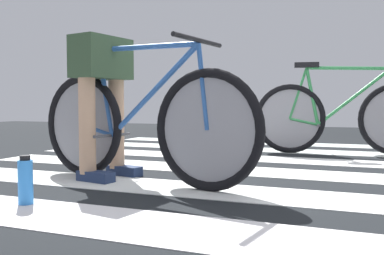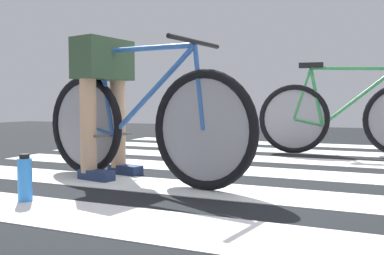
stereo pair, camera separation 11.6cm
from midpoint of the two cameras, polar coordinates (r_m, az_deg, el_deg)
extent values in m
cube|color=black|center=(2.77, 9.76, -7.57)|extent=(18.00, 14.00, 0.02)
cube|color=silver|center=(1.66, 3.42, -14.52)|extent=(5.20, 0.44, 0.00)
cube|color=silver|center=(2.39, 7.01, -9.01)|extent=(5.20, 0.44, 0.00)
cube|color=silver|center=(3.11, 12.67, -6.20)|extent=(5.20, 0.44, 0.00)
cube|color=silver|center=(3.83, 12.99, -4.42)|extent=(5.20, 0.44, 0.00)
cube|color=silver|center=(4.57, 15.94, -3.24)|extent=(5.20, 0.44, 0.00)
cube|color=silver|center=(5.36, 15.92, -2.30)|extent=(5.20, 0.44, 0.00)
torus|color=black|center=(3.06, -15.75, 0.32)|extent=(0.71, 0.19, 0.72)
torus|color=black|center=(2.40, 0.82, -0.32)|extent=(0.71, 0.19, 0.72)
cylinder|color=gray|center=(3.06, -15.75, 0.32)|extent=(0.60, 0.12, 0.61)
cylinder|color=gray|center=(2.40, 0.82, -0.32)|extent=(0.60, 0.12, 0.61)
cylinder|color=#2D5CA6|center=(2.69, -7.73, 10.91)|extent=(0.79, 0.19, 0.05)
cylinder|color=#2D5CA6|center=(2.63, -6.68, 4.76)|extent=(0.70, 0.17, 0.59)
cylinder|color=#2D5CA6|center=(2.90, -12.88, 4.76)|extent=(0.16, 0.06, 0.59)
cylinder|color=#2D5CA6|center=(2.96, -13.92, -0.33)|extent=(0.29, 0.08, 0.09)
cylinder|color=#2D5CA6|center=(3.00, -14.79, 5.25)|extent=(0.19, 0.06, 0.53)
cylinder|color=#2D5CA6|center=(2.42, 0.21, 5.63)|extent=(0.09, 0.05, 0.50)
cube|color=black|center=(2.97, -13.80, 10.91)|extent=(0.25, 0.13, 0.05)
cylinder|color=black|center=(2.46, -0.40, 11.91)|extent=(0.13, 0.52, 0.03)
cylinder|color=#4C4C51|center=(2.86, -11.96, -1.02)|extent=(0.08, 0.34, 0.02)
cylinder|color=tan|center=(3.02, -11.38, 2.75)|extent=(0.11, 0.11, 0.87)
cylinder|color=tan|center=(2.82, -15.30, 2.67)|extent=(0.11, 0.11, 0.87)
cube|color=#344C32|center=(2.93, -13.36, 9.27)|extent=(0.29, 0.44, 0.28)
cube|color=navy|center=(3.01, -10.31, -5.85)|extent=(0.27, 0.15, 0.07)
cube|color=navy|center=(2.81, -14.19, -6.53)|extent=(0.27, 0.15, 0.07)
torus|color=black|center=(4.39, 12.63, 1.21)|extent=(0.72, 0.17, 0.72)
cylinder|color=gray|center=(4.39, 12.63, 1.21)|extent=(0.60, 0.10, 0.61)
cylinder|color=#328B4B|center=(4.44, 20.02, 7.70)|extent=(0.80, 0.16, 0.05)
cylinder|color=#328B4B|center=(4.44, 20.72, 3.94)|extent=(0.70, 0.14, 0.59)
cylinder|color=#328B4B|center=(4.39, 15.54, 4.17)|extent=(0.16, 0.06, 0.59)
cylinder|color=#328B4B|center=(4.39, 14.45, 0.80)|extent=(0.29, 0.07, 0.09)
cylinder|color=#328B4B|center=(4.39, 13.72, 4.59)|extent=(0.19, 0.05, 0.53)
cube|color=black|center=(4.41, 14.82, 8.35)|extent=(0.25, 0.13, 0.05)
cylinder|color=#4C4C51|center=(4.40, 16.27, 0.38)|extent=(0.07, 0.34, 0.02)
cylinder|color=#3286E0|center=(2.29, -23.12, -6.92)|extent=(0.07, 0.07, 0.23)
cylinder|color=black|center=(2.27, -23.19, -3.81)|extent=(0.05, 0.05, 0.02)
camera|label=1|loc=(0.06, -69.01, 1.16)|focal=38.53mm
camera|label=2|loc=(0.06, 110.99, -1.16)|focal=38.53mm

